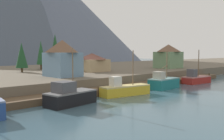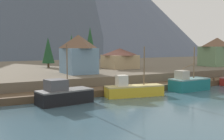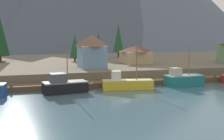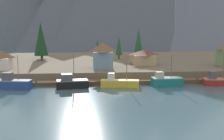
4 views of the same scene
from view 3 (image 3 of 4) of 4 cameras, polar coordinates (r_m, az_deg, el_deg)
The scene contains 13 objects.
ground_plane at distance 75.75m, azimuth -2.71°, elevation -1.11°, with size 400.00×400.00×1.00m, color #3D5B6B.
dock at distance 58.48m, azimuth 1.56°, elevation -2.46°, with size 80.00×4.00×1.60m.
shoreline_bank at distance 87.16m, azimuth -4.62°, elevation 1.07°, with size 400.00×56.00×2.50m, color #665B4C.
mountain_central_peak at distance 192.98m, azimuth -17.20°, elevation 11.49°, with size 89.03×89.03×53.43m, color #475160.
fishing_boat_black at distance 51.72m, azimuth -9.07°, elevation -2.91°, with size 7.70×4.12×7.99m.
fishing_boat_yellow at distance 54.59m, azimuth 2.78°, elevation -2.57°, with size 9.33×3.88×7.68m.
fishing_boat_teal at distance 59.40m, azimuth 13.28°, elevation -1.77°, with size 7.43×3.62×7.57m.
house_tan at distance 76.73m, azimuth 4.52°, elevation 3.00°, with size 6.88×7.25×4.61m.
house_blue at distance 66.62m, azimuth -3.85°, elevation 3.62°, with size 5.63×7.14×7.31m.
conifer_near_left at distance 89.26m, azimuth -2.60°, elevation 5.09°, with size 2.45×2.45×8.16m.
conifer_mid_left at distance 82.85m, azimuth -7.04°, elevation 4.47°, with size 2.98×2.98×7.22m.
conifer_back_left at distance 96.99m, azimuth 1.21°, elevation 6.11°, with size 3.30×3.30×10.71m.
conifer_back_right at distance 85.23m, azimuth -20.47°, elevation 6.37°, with size 4.80×4.80×13.13m.
Camera 3 is at (-18.08, -52.82, 9.90)m, focal length 48.40 mm.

